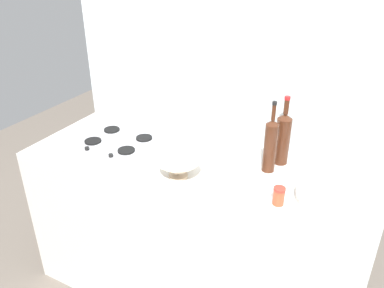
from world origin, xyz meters
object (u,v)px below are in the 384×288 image
mixing_bowl (178,168)px  condiment_jar_front (279,196)px  wine_bottle_leftmost (270,145)px  stovetop_hob (119,142)px  plate_stack (325,196)px  wine_bottle_mid_left (283,138)px  butter_dish (242,173)px

mixing_bowl → condiment_jar_front: 0.50m
wine_bottle_leftmost → stovetop_hob: bearing=-171.4°
plate_stack → wine_bottle_mid_left: size_ratio=0.71×
stovetop_hob → butter_dish: 0.75m
mixing_bowl → wine_bottle_leftmost: bearing=35.7°
plate_stack → mixing_bowl: 0.69m
stovetop_hob → wine_bottle_mid_left: 0.91m
stovetop_hob → wine_bottle_leftmost: wine_bottle_leftmost is taller
plate_stack → wine_bottle_mid_left: 0.39m
mixing_bowl → condiment_jar_front: (0.50, 0.01, -0.01)m
wine_bottle_mid_left → plate_stack: bearing=-41.6°
condiment_jar_front → butter_dish: bearing=150.3°
wine_bottle_leftmost → wine_bottle_mid_left: (0.03, 0.11, -0.00)m
stovetop_hob → plate_stack: bearing=-0.6°
wine_bottle_leftmost → condiment_jar_front: bearing=-62.6°
stovetop_hob → wine_bottle_mid_left: (0.87, 0.23, 0.13)m
plate_stack → mixing_bowl: (-0.67, -0.13, 0.02)m
wine_bottle_mid_left → condiment_jar_front: wine_bottle_mid_left is taller
butter_dish → wine_bottle_mid_left: bearing=62.3°
mixing_bowl → butter_dish: bearing=26.7°
wine_bottle_mid_left → condiment_jar_front: size_ratio=4.32×
wine_bottle_mid_left → condiment_jar_front: 0.39m
condiment_jar_front → wine_bottle_leftmost: bearing=117.4°
mixing_bowl → wine_bottle_mid_left: bearing=42.9°
stovetop_hob → wine_bottle_leftmost: 0.86m
stovetop_hob → butter_dish: bearing=0.1°
stovetop_hob → wine_bottle_leftmost: bearing=8.6°
wine_bottle_leftmost → butter_dish: bearing=-125.9°
plate_stack → butter_dish: bearing=178.2°
wine_bottle_leftmost → plate_stack: bearing=-24.3°
butter_dish → condiment_jar_front: bearing=-29.7°
plate_stack → stovetop_hob: bearing=179.4°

